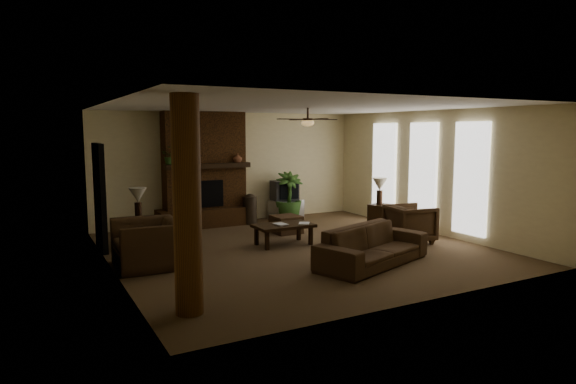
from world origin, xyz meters
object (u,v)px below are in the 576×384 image
armchair_left (148,236)px  lamp_right (380,186)px  sofa (373,239)px  lamp_left (138,197)px  tv_stand (286,209)px  side_table_left (140,233)px  ottoman (286,224)px  log_column (187,206)px  floor_vase (250,207)px  coffee_table (284,227)px  armchair_right (410,222)px  side_table_right (382,216)px  floor_plant (289,207)px

armchair_left → lamp_right: (5.80, 0.95, 0.46)m
sofa → lamp_left: lamp_left is taller
tv_stand → side_table_left: size_ratio=1.55×
sofa → side_table_left: (-3.29, 3.40, -0.18)m
sofa → ottoman: sofa is taller
log_column → floor_vase: bearing=58.8°
coffee_table → ottoman: bearing=59.4°
side_table_left → armchair_right: bearing=-24.9°
log_column → side_table_left: bearing=86.6°
floor_vase → side_table_right: bearing=-34.7°
side_table_left → tv_stand: bearing=18.7°
lamp_left → sofa: bearing=-45.7°
lamp_left → tv_stand: bearing=18.7°
floor_plant → lamp_left: 4.26m
armchair_left → tv_stand: (4.33, 3.04, -0.29)m
ottoman → lamp_left: lamp_left is taller
ottoman → lamp_right: (2.35, -0.42, 0.80)m
log_column → side_table_right: (5.89, 3.43, -1.12)m
armchair_right → floor_plant: bearing=26.0°
floor_vase → lamp_right: lamp_right is taller
sofa → log_column: bearing=173.3°
armchair_left → coffee_table: size_ratio=1.03×
armchair_left → armchair_right: (5.29, -0.71, -0.10)m
lamp_right → ottoman: bearing=169.8°
armchair_left → tv_stand: size_ratio=1.45×
ottoman → floor_plant: 1.60m
log_column → tv_stand: size_ratio=3.29×
armchair_right → lamp_left: (-5.10, 2.35, 0.56)m
log_column → lamp_right: bearing=30.7°
sofa → floor_plant: (0.76, 4.50, -0.10)m
ottoman → floor_plant: size_ratio=0.47×
ottoman → floor_plant: floor_plant is taller
ottoman → lamp_left: size_ratio=0.92×
ottoman → coffee_table: bearing=-120.6°
sofa → armchair_left: bearing=134.5°
tv_stand → coffee_table: bearing=-126.4°
coffee_table → floor_vase: size_ratio=1.56×
tv_stand → floor_plant: (-0.08, -0.29, 0.11)m
armchair_left → side_table_right: 5.92m
floor_vase → side_table_left: 3.17m
armchair_right → floor_plant: size_ratio=0.69×
log_column → ottoman: log_column is taller
coffee_table → armchair_right: bearing=-23.1°
log_column → lamp_left: size_ratio=4.31×
sofa → side_table_left: size_ratio=4.21×
armchair_right → lamp_left: 5.65m
log_column → coffee_table: size_ratio=2.33×
tv_stand → floor_plant: 0.32m
ottoman → lamp_left: (-3.26, 0.26, 0.80)m
floor_vase → floor_plant: 1.09m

